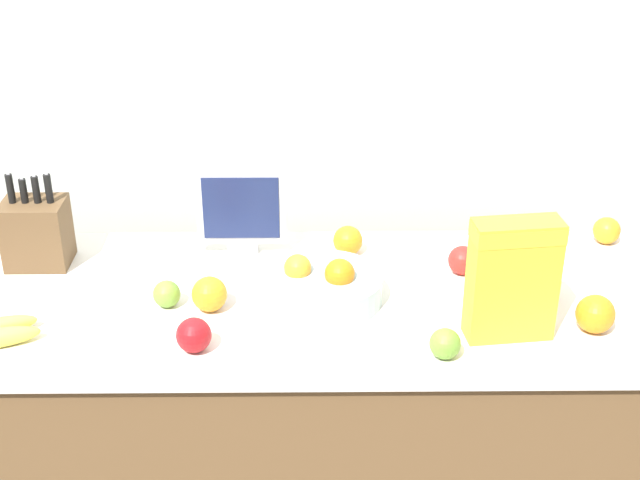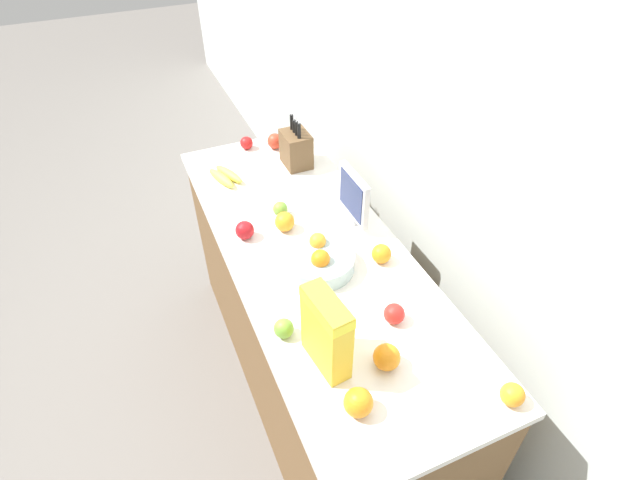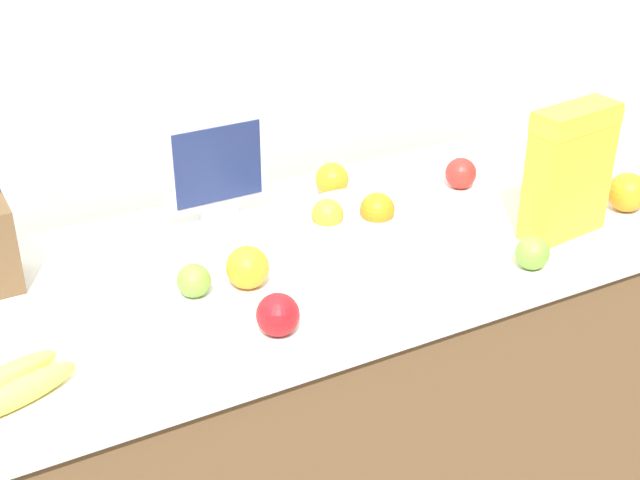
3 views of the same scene
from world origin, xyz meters
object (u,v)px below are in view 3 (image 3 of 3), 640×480
Objects in this scene: apple_near_bananas at (278,315)px; orange_by_cereal at (551,120)px; orange_mid_left at (627,192)px; orange_back_center at (332,179)px; small_monitor at (216,165)px; orange_front_right at (544,176)px; cereal_box at (570,166)px; banana_bunch at (12,386)px; fruit_bowl at (360,228)px; apple_front at (194,281)px; apple_leftmost at (532,253)px; apple_by_knife_block at (461,173)px; orange_front_center at (247,267)px.

apple_near_bananas is 1.15m from orange_by_cereal.
orange_mid_left is 1.13× the size of orange_back_center.
apple_near_bananas is 0.88× the size of orange_mid_left.
small_monitor reaches higher than orange_back_center.
orange_back_center is at bearing 153.03° from orange_front_right.
banana_bunch is (-1.13, -0.02, -0.13)m from cereal_box.
cereal_box is at bearing 0.93° from banana_bunch.
apple_near_bananas is at bearing 177.79° from cereal_box.
orange_back_center is at bearing 75.25° from fruit_bowl.
orange_back_center reaches higher than apple_front.
apple_front is (0.36, 0.15, 0.01)m from banana_bunch.
small_monitor is 0.67m from banana_bunch.
orange_by_cereal is at bearing 46.51° from apple_leftmost.
cereal_box is at bearing -32.94° from small_monitor.
small_monitor is 1.09× the size of banana_bunch.
apple_leftmost is 0.94× the size of orange_by_cereal.
apple_leftmost is at bearing -43.57° from fruit_bowl.
banana_bunch is 2.50× the size of orange_front_right.
fruit_bowl reaches higher than apple_leftmost.
orange_mid_left is 1.21× the size of orange_by_cereal.
orange_mid_left is at bearing -34.71° from orange_back_center.
banana_bunch is 1.33m from orange_mid_left.
orange_back_center is at bearing 159.45° from apple_by_knife_block.
apple_near_bananas is 0.89m from orange_mid_left.
apple_near_bananas reaches higher than apple_by_knife_block.
small_monitor is 0.30m from orange_front_center.
orange_front_right is at bearing 8.56° from banana_bunch.
apple_near_bananas is at bearing -175.52° from orange_mid_left.
orange_mid_left reaches higher than orange_by_cereal.
orange_back_center is 0.48m from orange_front_right.
apple_by_knife_block is 0.44m from orange_by_cereal.
apple_near_bananas is at bearing -65.24° from apple_front.
orange_front_center is 1.15× the size of orange_by_cereal.
cereal_box reaches higher than small_monitor.
small_monitor is 3.46× the size of apple_leftmost.
apple_leftmost is (0.62, -0.22, 0.00)m from apple_front.
orange_back_center is at bearing 30.66° from apple_front.
apple_front is 0.78× the size of orange_front_center.
apple_front is (-0.37, -0.02, -0.01)m from fruit_bowl.
cereal_box reaches higher than apple_front.
orange_back_center is at bearing 27.03° from banana_bunch.
small_monitor is at bearing 161.83° from orange_front_right.
orange_front_right is (0.24, 0.25, 0.01)m from apple_leftmost.
apple_by_knife_block is at bearing 75.79° from apple_leftmost.
orange_front_center is 0.96× the size of orange_front_right.
fruit_bowl is at bearing -178.44° from orange_front_right.
apple_near_bananas is (0.09, -0.18, 0.01)m from apple_front.
orange_mid_left is at bearing -13.06° from fruit_bowl.
apple_near_bananas reaches higher than orange_by_cereal.
orange_back_center is at bearing -175.33° from orange_by_cereal.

